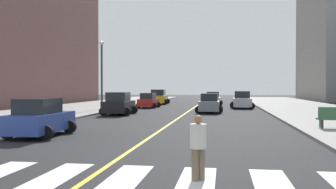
% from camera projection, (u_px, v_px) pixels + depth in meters
% --- Properties ---
extents(sidewalk_kerb_west, '(10.00, 120.00, 0.15)m').
position_uv_depth(sidewalk_kerb_west, '(5.00, 118.00, 26.60)').
color(sidewalk_kerb_west, gray).
rests_on(sidewalk_kerb_west, ground).
extents(crosswalk_paint, '(13.50, 4.00, 0.01)m').
position_uv_depth(crosswalk_paint, '(84.00, 182.00, 8.96)').
color(crosswalk_paint, silver).
rests_on(crosswalk_paint, ground).
extents(lane_divider_paint, '(0.16, 80.00, 0.01)m').
position_uv_depth(lane_divider_paint, '(196.00, 106.00, 44.55)').
color(lane_divider_paint, yellow).
rests_on(lane_divider_paint, ground).
extents(low_rise_brick_west, '(16.00, 32.00, 27.68)m').
position_uv_depth(low_rise_brick_west, '(4.00, 4.00, 51.27)').
color(low_rise_brick_west, brown).
rests_on(low_rise_brick_west, ground).
extents(car_black_nearest, '(2.74, 4.32, 1.91)m').
position_uv_depth(car_black_nearest, '(119.00, 104.00, 31.13)').
color(car_black_nearest, black).
rests_on(car_black_nearest, ground).
extents(car_gray_second, '(2.46, 3.93, 1.76)m').
position_uv_depth(car_gray_second, '(209.00, 104.00, 33.54)').
color(car_gray_second, slate).
rests_on(car_gray_second, ground).
extents(car_white_third, '(2.48, 3.93, 1.74)m').
position_uv_depth(car_white_third, '(213.00, 99.00, 47.30)').
color(car_white_third, silver).
rests_on(car_white_third, ground).
extents(car_silver_fourth, '(2.69, 4.27, 1.90)m').
position_uv_depth(car_silver_fourth, '(242.00, 100.00, 40.71)').
color(car_silver_fourth, '#B7B7BC').
rests_on(car_silver_fourth, ground).
extents(car_red_fifth, '(2.44, 3.82, 1.68)m').
position_uv_depth(car_red_fifth, '(148.00, 101.00, 41.79)').
color(car_red_fifth, red).
rests_on(car_red_fifth, ground).
extents(car_blue_sixth, '(2.51, 4.00, 1.79)m').
position_uv_depth(car_blue_sixth, '(40.00, 119.00, 17.37)').
color(car_blue_sixth, '#2D479E').
rests_on(car_blue_sixth, ground).
extents(car_yellow_seventh, '(2.93, 4.59, 2.02)m').
position_uv_depth(car_yellow_seventh, '(159.00, 97.00, 50.43)').
color(car_yellow_seventh, gold).
rests_on(car_yellow_seventh, ground).
extents(park_bench, '(1.80, 0.57, 1.12)m').
position_uv_depth(park_bench, '(335.00, 118.00, 19.43)').
color(park_bench, '#33603D').
rests_on(park_bench, sidewalk_kerb_east).
extents(pedestrian_crossing, '(0.40, 0.40, 1.62)m').
position_uv_depth(pedestrian_crossing, '(198.00, 145.00, 9.08)').
color(pedestrian_crossing, brown).
rests_on(pedestrian_crossing, ground).
extents(street_lamp, '(0.44, 0.44, 6.76)m').
position_uv_depth(street_lamp, '(102.00, 69.00, 36.66)').
color(street_lamp, '#38383D').
rests_on(street_lamp, sidewalk_kerb_west).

